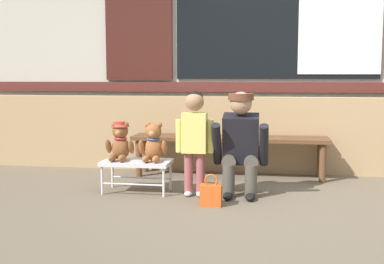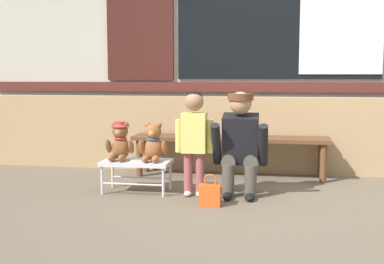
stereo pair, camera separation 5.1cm
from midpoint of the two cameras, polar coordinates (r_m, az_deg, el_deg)
name	(u,v)px [view 2 (the right image)]	position (r m, az deg, el deg)	size (l,w,h in m)	color
ground_plane	(273,203)	(4.39, 9.62, -8.02)	(60.00, 60.00, 0.00)	brown
brick_low_wall	(275,135)	(5.72, 9.76, -0.31)	(7.76, 0.25, 0.85)	tan
shop_facade	(278,25)	(6.23, 10.04, 11.92)	(7.92, 0.26, 3.36)	#B7B2A3
wooden_bench_long	(230,143)	(5.39, 4.62, -1.22)	(2.10, 0.40, 0.44)	brown
small_display_bench	(137,164)	(4.72, -6.03, -3.65)	(0.64, 0.36, 0.30)	silver
teddy_bear_with_hat	(120,142)	(4.73, -7.92, -1.11)	(0.28, 0.27, 0.36)	brown
teddy_bear_plain	(153,144)	(4.65, -4.16, -1.32)	(0.28, 0.26, 0.36)	#93562D
child_standing	(194,131)	(4.49, 0.58, 0.07)	(0.35, 0.18, 0.96)	#994C4C
adult_crouching	(241,144)	(4.54, 5.99, -1.32)	(0.50, 0.49, 0.95)	#4C473D
handbag_on_ground	(210,195)	(4.23, 2.43, -7.16)	(0.18, 0.11, 0.27)	#DB561E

